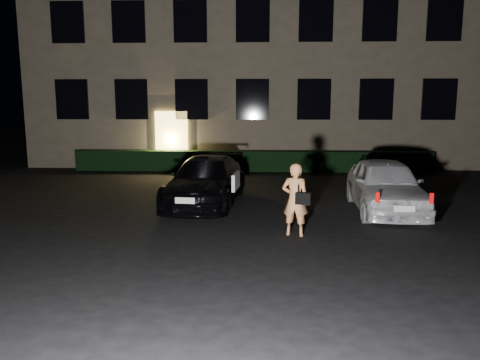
{
  "coord_description": "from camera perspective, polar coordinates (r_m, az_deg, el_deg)",
  "views": [
    {
      "loc": [
        0.38,
        -9.21,
        2.9
      ],
      "look_at": [
        -0.12,
        2.0,
        1.02
      ],
      "focal_mm": 35.0,
      "sensor_mm": 36.0,
      "label": 1
    }
  ],
  "objects": [
    {
      "name": "hedge",
      "position": [
        19.86,
        1.46,
        2.35
      ],
      "size": [
        15.0,
        0.7,
        0.85
      ],
      "primitive_type": "cube",
      "color": "black",
      "rests_on": "ground"
    },
    {
      "name": "sedan",
      "position": [
        13.46,
        -4.15,
        -0.09
      ],
      "size": [
        2.29,
        4.75,
        1.32
      ],
      "rotation": [
        0.0,
        0.0,
        -0.1
      ],
      "color": "black",
      "rests_on": "ground"
    },
    {
      "name": "man",
      "position": [
        10.23,
        6.75,
        -2.37
      ],
      "size": [
        0.67,
        0.53,
        1.6
      ],
      "rotation": [
        0.0,
        0.0,
        2.88
      ],
      "color": "#EF9759",
      "rests_on": "ground"
    },
    {
      "name": "ground",
      "position": [
        9.66,
        0.2,
        -7.96
      ],
      "size": [
        80.0,
        80.0,
        0.0
      ],
      "primitive_type": "plane",
      "color": "black",
      "rests_on": "ground"
    },
    {
      "name": "hatch",
      "position": [
        13.03,
        17.28,
        -0.61
      ],
      "size": [
        1.86,
        4.23,
        1.42
      ],
      "rotation": [
        0.0,
        0.0,
        -0.05
      ],
      "color": "silver",
      "rests_on": "ground"
    },
    {
      "name": "building",
      "position": [
        24.4,
        1.74,
        16.81
      ],
      "size": [
        20.0,
        8.11,
        12.0
      ],
      "color": "brown",
      "rests_on": "ground"
    }
  ]
}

